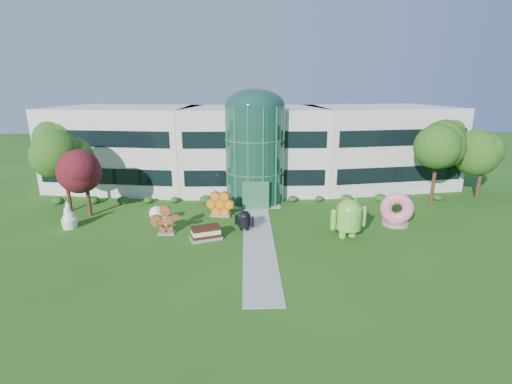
{
  "coord_description": "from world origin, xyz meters",
  "views": [
    {
      "loc": [
        -0.97,
        -25.61,
        11.73
      ],
      "look_at": [
        -0.05,
        6.0,
        2.6
      ],
      "focal_mm": 26.0,
      "sensor_mm": 36.0,
      "label": 1
    }
  ],
  "objects_px": {
    "donut": "(397,208)",
    "gingerbread": "(166,219)",
    "android_green": "(349,215)",
    "android_black": "(244,219)"
  },
  "relations": [
    {
      "from": "donut",
      "to": "gingerbread",
      "type": "height_order",
      "value": "donut"
    },
    {
      "from": "donut",
      "to": "gingerbread",
      "type": "distance_m",
      "value": 19.63
    },
    {
      "from": "android_black",
      "to": "donut",
      "type": "xyz_separation_m",
      "value": [
        13.2,
        0.96,
        0.47
      ]
    },
    {
      "from": "android_green",
      "to": "donut",
      "type": "height_order",
      "value": "android_green"
    },
    {
      "from": "android_green",
      "to": "gingerbread",
      "type": "distance_m",
      "value": 14.71
    },
    {
      "from": "android_black",
      "to": "donut",
      "type": "relative_size",
      "value": 0.68
    },
    {
      "from": "android_black",
      "to": "gingerbread",
      "type": "height_order",
      "value": "gingerbread"
    },
    {
      "from": "android_green",
      "to": "android_black",
      "type": "relative_size",
      "value": 1.84
    },
    {
      "from": "android_green",
      "to": "gingerbread",
      "type": "relative_size",
      "value": 1.37
    },
    {
      "from": "android_black",
      "to": "donut",
      "type": "bearing_deg",
      "value": 25.5
    }
  ]
}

